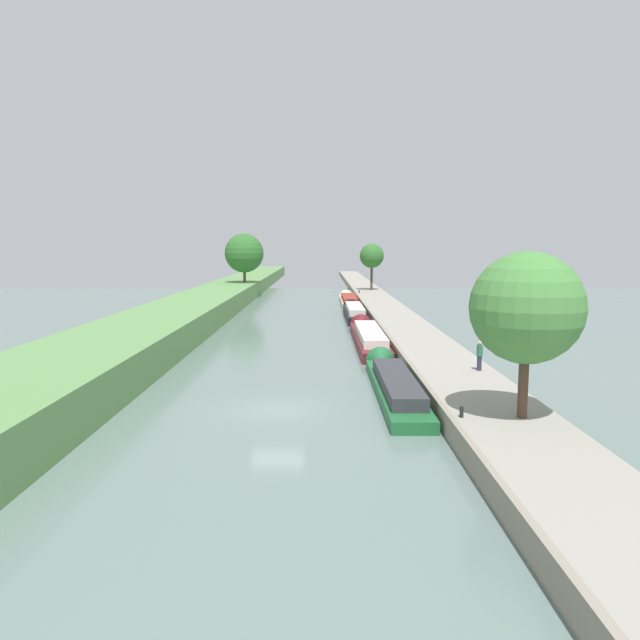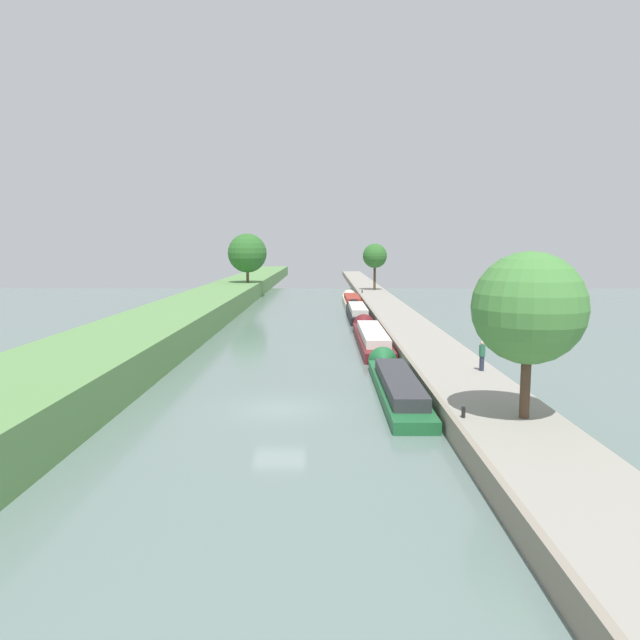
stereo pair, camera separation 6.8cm
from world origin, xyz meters
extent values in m
plane|color=slate|center=(0.00, 0.00, 0.00)|extent=(160.00, 160.00, 0.00)
cube|color=#5B894C|center=(-11.16, 0.00, 1.14)|extent=(7.36, 260.00, 2.27)
cube|color=gray|center=(9.68, 0.00, 0.48)|extent=(4.40, 260.00, 0.96)
cube|color=gray|center=(7.35, 0.00, 0.51)|extent=(0.25, 260.00, 1.01)
cube|color=#1E6033|center=(6.04, 2.67, 0.29)|extent=(2.02, 13.24, 0.57)
cube|color=#333338|center=(6.04, 2.01, 0.89)|extent=(1.66, 9.27, 0.64)
cone|color=#1E6033|center=(6.04, 9.90, 0.29)|extent=(1.92, 1.21, 1.92)
cube|color=maroon|center=(5.96, 18.46, 0.36)|extent=(2.17, 15.69, 0.73)
cube|color=silver|center=(5.96, 17.68, 1.05)|extent=(1.78, 10.98, 0.63)
cone|color=maroon|center=(5.96, 26.95, 0.36)|extent=(2.06, 1.30, 2.06)
cube|color=black|center=(5.83, 35.84, 0.40)|extent=(1.99, 13.51, 0.80)
cube|color=silver|center=(5.83, 35.17, 1.12)|extent=(1.63, 9.46, 0.64)
cone|color=black|center=(5.83, 43.19, 0.40)|extent=(1.89, 1.19, 1.89)
cube|color=beige|center=(5.93, 50.53, 0.35)|extent=(2.17, 13.79, 0.69)
cube|color=maroon|center=(5.93, 49.85, 0.97)|extent=(1.78, 9.66, 0.55)
cone|color=beige|center=(5.93, 58.08, 0.35)|extent=(2.06, 1.30, 2.06)
cylinder|color=#4C3828|center=(10.22, -4.49, 2.57)|extent=(0.40, 0.40, 3.23)
sphere|color=#47843D|center=(10.22, -4.49, 5.41)|extent=(4.46, 4.46, 4.46)
cylinder|color=#4C3828|center=(10.08, 63.39, 3.10)|extent=(0.38, 0.38, 4.27)
sphere|color=#2D6628|center=(10.08, 63.39, 6.26)|extent=(3.75, 3.75, 3.75)
cylinder|color=brown|center=(-9.35, 60.89, 3.69)|extent=(0.43, 0.43, 2.83)
sphere|color=#2D6628|center=(-9.35, 60.89, 6.72)|extent=(5.85, 5.85, 5.85)
cylinder|color=#282D42|center=(10.90, 4.40, 1.37)|extent=(0.26, 0.26, 0.82)
cylinder|color=#286647|center=(10.90, 4.40, 2.09)|extent=(0.34, 0.34, 0.62)
sphere|color=tan|center=(10.90, 4.40, 2.51)|extent=(0.22, 0.22, 0.22)
cylinder|color=black|center=(7.78, -4.50, 1.19)|extent=(0.16, 0.16, 0.45)
cylinder|color=black|center=(7.78, 57.64, 1.19)|extent=(0.16, 0.16, 0.45)
camera|label=1|loc=(2.06, -27.35, 7.85)|focal=32.76mm
camera|label=2|loc=(2.13, -27.35, 7.85)|focal=32.76mm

